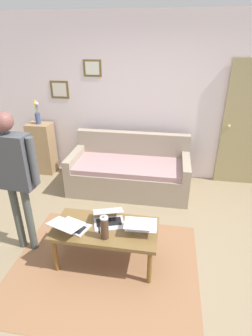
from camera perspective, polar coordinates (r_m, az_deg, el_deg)
The scene contains 13 objects.
ground_plane at distance 3.29m, azimuth -1.12°, elevation -18.38°, with size 7.68×7.68×0.00m, color #8A785B.
area_rug at distance 3.18m, azimuth -4.61°, elevation -20.36°, with size 2.06×1.72×0.01m, color #8E6242.
back_wall at distance 4.62m, azimuth 3.86°, elevation 14.19°, with size 7.04×0.11×2.70m.
interior_door at distance 4.76m, azimuth 24.80°, elevation 8.16°, with size 0.82×0.09×2.05m.
couch at distance 4.41m, azimuth 0.72°, elevation -0.81°, with size 1.92×0.90×0.88m.
coffee_table at distance 2.97m, azimuth -4.44°, elevation -13.46°, with size 1.13×0.56×0.47m.
laptop_left at distance 2.98m, azimuth -3.73°, elevation -10.86°, with size 0.41×0.39×0.16m.
laptop_center at distance 2.94m, azimuth -11.82°, elevation -12.04°, with size 0.43×0.43×0.14m.
laptop_right at distance 2.89m, azimuth 3.20°, elevation -12.06°, with size 0.35×0.36×0.13m.
french_press at distance 2.73m, azimuth -4.67°, elevation -12.61°, with size 0.10×0.08×0.28m.
side_shelf at distance 5.15m, azimuth -17.52°, elevation 4.05°, with size 0.42×0.32×0.94m.
flower_vase at distance 4.96m, azimuth -18.48°, elevation 10.75°, with size 0.10×0.10×0.40m.
person_standing at distance 3.04m, azimuth -23.09°, elevation -0.03°, with size 0.59×0.21×1.68m.
Camera 1 is at (-0.45, 2.30, 2.31)m, focal length 28.38 mm.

